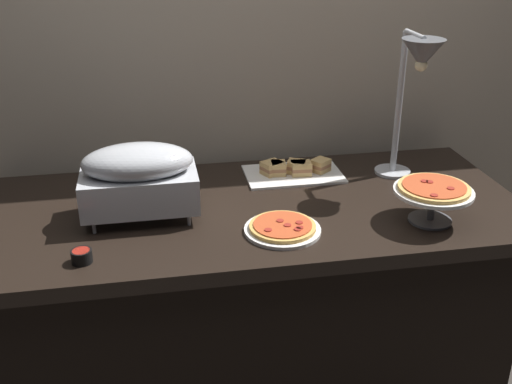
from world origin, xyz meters
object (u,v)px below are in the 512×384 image
(pizza_plate_front, at_px, (283,228))
(sauce_cup_near, at_px, (165,183))
(sandwich_platter, at_px, (293,170))
(sauce_cup_far, at_px, (82,256))
(chafing_dish, at_px, (139,177))
(pizza_plate_center, at_px, (433,193))
(heat_lamp, at_px, (417,70))

(pizza_plate_front, height_order, sauce_cup_near, same)
(pizza_plate_front, distance_m, sandwich_platter, 0.47)
(sauce_cup_far, bearing_deg, chafing_dish, 56.59)
(sandwich_platter, bearing_deg, sauce_cup_far, -145.54)
(pizza_plate_front, height_order, pizza_plate_center, pizza_plate_center)
(pizza_plate_center, bearing_deg, pizza_plate_front, 178.33)
(sandwich_platter, bearing_deg, pizza_plate_front, -107.75)
(heat_lamp, height_order, sauce_cup_far, heat_lamp)
(heat_lamp, xyz_separation_m, sauce_cup_far, (-1.16, -0.36, -0.42))
(sauce_cup_near, bearing_deg, chafing_dish, -110.43)
(sandwich_platter, height_order, sauce_cup_far, sandwich_platter)
(sandwich_platter, bearing_deg, chafing_dish, -156.46)
(sauce_cup_near, distance_m, sauce_cup_far, 0.57)
(chafing_dish, height_order, sauce_cup_far, chafing_dish)
(heat_lamp, xyz_separation_m, pizza_plate_center, (-0.04, -0.30, -0.34))
(pizza_plate_center, distance_m, sauce_cup_near, 0.97)
(sauce_cup_near, bearing_deg, pizza_plate_center, -27.21)
(sandwich_platter, bearing_deg, heat_lamp, -22.61)
(heat_lamp, bearing_deg, sandwich_platter, 157.39)
(pizza_plate_front, bearing_deg, sauce_cup_near, 129.93)
(heat_lamp, distance_m, sauce_cup_near, 1.00)
(pizza_plate_center, distance_m, sauce_cup_far, 1.13)
(chafing_dish, distance_m, pizza_plate_front, 0.50)
(chafing_dish, height_order, sauce_cup_near, chafing_dish)
(pizza_plate_center, bearing_deg, heat_lamp, 83.28)
(chafing_dish, distance_m, sauce_cup_far, 0.35)
(chafing_dish, bearing_deg, sandwich_platter, 23.54)
(chafing_dish, height_order, sandwich_platter, chafing_dish)
(pizza_plate_front, relative_size, pizza_plate_center, 0.96)
(chafing_dish, height_order, heat_lamp, heat_lamp)
(heat_lamp, relative_size, sandwich_platter, 1.50)
(chafing_dish, bearing_deg, heat_lamp, 5.38)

